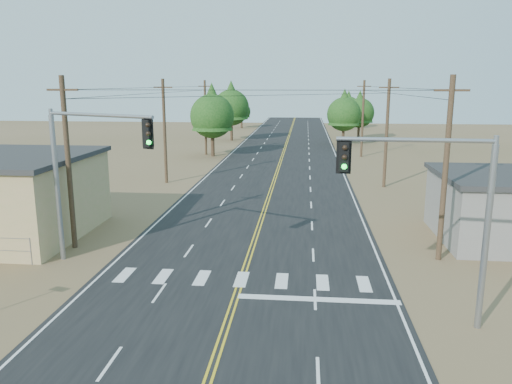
# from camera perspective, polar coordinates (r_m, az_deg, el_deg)

# --- Properties ---
(ground) EXTENTS (220.00, 220.00, 0.00)m
(ground) POSITION_cam_1_polar(r_m,az_deg,el_deg) (18.11, -5.06, -19.55)
(ground) COLOR olive
(ground) RESTS_ON ground
(road) EXTENTS (15.00, 200.00, 0.02)m
(road) POSITION_cam_1_polar(r_m,az_deg,el_deg) (46.19, 1.78, 0.37)
(road) COLOR black
(road) RESTS_ON ground
(utility_pole_left_near) EXTENTS (1.80, 0.30, 10.00)m
(utility_pole_left_near) POSITION_cam_1_polar(r_m,az_deg,el_deg) (30.59, -20.66, 3.19)
(utility_pole_left_near) COLOR #4C3826
(utility_pole_left_near) RESTS_ON ground
(utility_pole_left_mid) EXTENTS (1.80, 0.30, 10.00)m
(utility_pole_left_mid) POSITION_cam_1_polar(r_m,az_deg,el_deg) (49.19, -10.40, 6.93)
(utility_pole_left_mid) COLOR #4C3826
(utility_pole_left_mid) RESTS_ON ground
(utility_pole_left_far) EXTENTS (1.80, 0.30, 10.00)m
(utility_pole_left_far) POSITION_cam_1_polar(r_m,az_deg,el_deg) (68.58, -5.80, 8.52)
(utility_pole_left_far) COLOR #4C3826
(utility_pole_left_far) RESTS_ON ground
(utility_pole_right_near) EXTENTS (1.80, 0.30, 10.00)m
(utility_pole_right_near) POSITION_cam_1_polar(r_m,az_deg,el_deg) (28.46, 20.85, 2.54)
(utility_pole_right_near) COLOR #4C3826
(utility_pole_right_near) RESTS_ON ground
(utility_pole_right_mid) EXTENTS (1.80, 0.30, 10.00)m
(utility_pole_right_mid) POSITION_cam_1_polar(r_m,az_deg,el_deg) (47.90, 14.71, 6.59)
(utility_pole_right_mid) COLOR #4C3826
(utility_pole_right_mid) RESTS_ON ground
(utility_pole_right_far) EXTENTS (1.80, 0.30, 10.00)m
(utility_pole_right_far) POSITION_cam_1_polar(r_m,az_deg,el_deg) (67.66, 12.10, 8.27)
(utility_pole_right_far) COLOR #4C3826
(utility_pole_right_far) RESTS_ON ground
(signal_mast_left) EXTENTS (6.52, 3.19, 8.27)m
(signal_mast_left) POSITION_cam_1_polar(r_m,az_deg,el_deg) (27.06, -19.32, 3.25)
(signal_mast_left) COLOR gray
(signal_mast_left) RESTS_ON ground
(signal_mast_right) EXTENTS (5.94, 0.59, 7.67)m
(signal_mast_right) POSITION_cam_1_polar(r_m,az_deg,el_deg) (20.39, 20.66, -0.93)
(signal_mast_right) COLOR gray
(signal_mast_right) RESTS_ON ground
(tree_left_near) EXTENTS (5.81, 5.81, 9.69)m
(tree_left_near) POSITION_cam_1_polar(r_m,az_deg,el_deg) (66.85, -5.04, 9.14)
(tree_left_near) COLOR #3F2D1E
(tree_left_near) RESTS_ON ground
(tree_left_mid) EXTENTS (6.07, 6.07, 10.11)m
(tree_left_mid) POSITION_cam_1_polar(r_m,az_deg,el_deg) (85.71, -2.85, 10.03)
(tree_left_mid) COLOR #3F2D1E
(tree_left_mid) RESTS_ON ground
(tree_left_far) EXTENTS (3.92, 3.92, 6.53)m
(tree_left_far) POSITION_cam_1_polar(r_m,az_deg,el_deg) (110.28, -1.66, 9.39)
(tree_left_far) COLOR #3F2D1E
(tree_left_far) RESTS_ON ground
(tree_right_near) EXTENTS (5.29, 5.29, 8.81)m
(tree_right_near) POSITION_cam_1_polar(r_m,az_deg,el_deg) (80.25, 10.03, 9.13)
(tree_right_near) COLOR #3F2D1E
(tree_right_near) RESTS_ON ground
(tree_right_mid) EXTENTS (5.07, 5.07, 8.45)m
(tree_right_mid) POSITION_cam_1_polar(r_m,az_deg,el_deg) (88.42, 11.74, 9.20)
(tree_right_mid) COLOR #3F2D1E
(tree_right_mid) RESTS_ON ground
(tree_right_far) EXTENTS (4.87, 4.87, 8.12)m
(tree_right_far) POSITION_cam_1_polar(r_m,az_deg,el_deg) (110.26, 10.51, 9.70)
(tree_right_far) COLOR #3F2D1E
(tree_right_far) RESTS_ON ground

